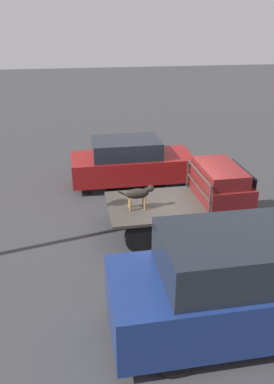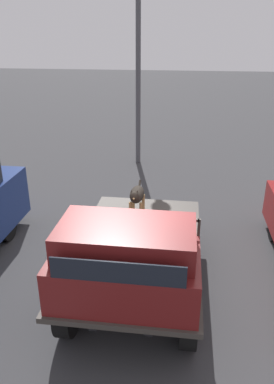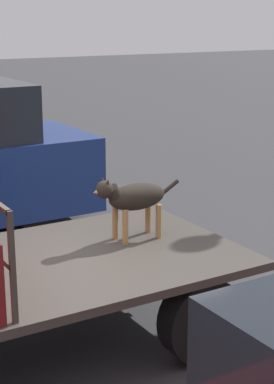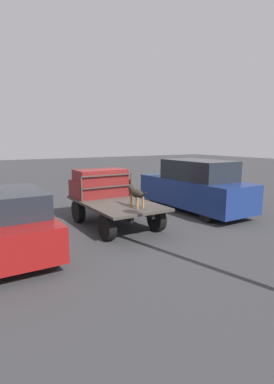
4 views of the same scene
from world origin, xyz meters
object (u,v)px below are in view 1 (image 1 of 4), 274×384
(flatbed_truck, at_px, (176,210))
(parked_pickup_far, at_px, (247,284))
(parked_sedan, at_px, (131,162))
(dog, at_px, (139,194))

(flatbed_truck, xyz_separation_m, parked_pickup_far, (0.28, -3.82, 0.41))
(flatbed_truck, bearing_deg, parked_pickup_far, -85.84)
(flatbed_truck, distance_m, parked_sedan, 3.56)
(parked_pickup_far, bearing_deg, parked_sedan, 106.15)
(parked_sedan, distance_m, parked_pickup_far, 7.37)
(flatbed_truck, relative_size, parked_pickup_far, 0.73)
(flatbed_truck, distance_m, parked_pickup_far, 3.85)
(dog, xyz_separation_m, parked_pickup_far, (1.36, -3.66, -0.26))
(parked_sedan, bearing_deg, flatbed_truck, -77.85)
(dog, bearing_deg, parked_sedan, 99.07)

